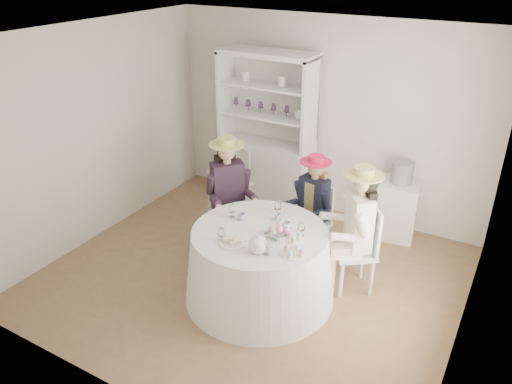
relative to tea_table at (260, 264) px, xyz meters
The scene contains 23 objects.
ground 0.54m from the tea_table, 133.83° to the left, with size 4.50×4.50×0.00m, color brown.
ceiling 2.32m from the tea_table, 133.83° to the left, with size 4.50×4.50×0.00m, color white.
wall_back 2.46m from the tea_table, 96.34° to the left, with size 4.50×4.50×0.00m, color silver.
wall_front 1.99m from the tea_table, 98.23° to the right, with size 4.50×4.50×0.00m, color silver.
wall_left 2.69m from the tea_table, behind, with size 4.50×4.50×0.00m, color silver.
wall_right 2.23m from the tea_table, ahead, with size 4.50×4.50×0.00m, color silver.
tea_table is the anchor object (origin of this frame).
hutch 2.20m from the tea_table, 116.63° to the left, with size 1.42×0.74×2.24m.
side_table 2.21m from the tea_table, 65.53° to the left, with size 0.49×0.49×0.77m, color silver.
hatbox 2.27m from the tea_table, 65.53° to the left, with size 0.27×0.27×0.27m, color black.
guest_left 1.12m from the tea_table, 140.91° to the left, with size 0.63×0.61×1.48m.
guest_mid 1.09m from the tea_table, 82.22° to the left, with size 0.49×0.53×1.31m.
guest_right 1.12m from the tea_table, 37.99° to the left, with size 0.63×0.60×1.47m.
spare_chair 2.14m from the tea_table, 124.09° to the left, with size 0.50×0.50×0.94m.
teacup_a 0.54m from the tea_table, 159.29° to the left, with size 0.09×0.09×0.07m, color white.
teacup_b 0.54m from the tea_table, 79.98° to the left, with size 0.07×0.07×0.07m, color white.
teacup_c 0.53m from the tea_table, 38.89° to the left, with size 0.09×0.09×0.07m, color white.
flower_bowl 0.50m from the tea_table, ahead, with size 0.21×0.21×0.05m, color white.
flower_arrangement 0.54m from the tea_table, ahead, with size 0.19×0.19×0.07m.
table_teapot 0.63m from the tea_table, 62.09° to the right, with size 0.27×0.19×0.20m.
sandwich_plate 0.55m from the tea_table, 109.47° to the right, with size 0.27×0.27×0.06m.
cupcake_stand 0.73m from the tea_table, 23.34° to the right, with size 0.24×0.24×0.23m.
stemware_set 0.48m from the tea_table, behind, with size 0.89×0.86×0.15m.
Camera 1 is at (2.42, -4.11, 3.45)m, focal length 35.00 mm.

